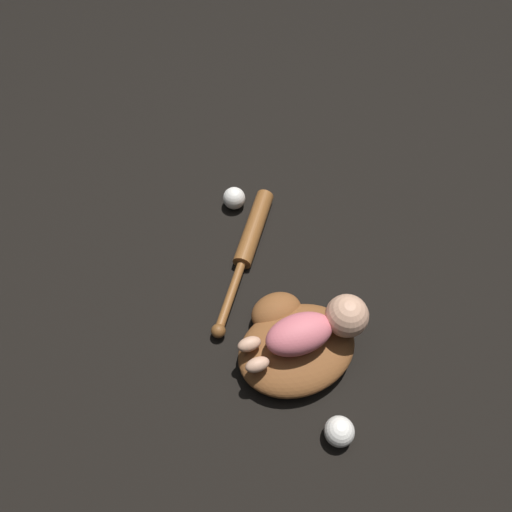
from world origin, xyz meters
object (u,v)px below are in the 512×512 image
object	(u,v)px
baseball_bat	(249,242)
baseball	(234,198)
baseball_spare	(339,431)
baseball_glove	(293,343)
baby_figure	(317,327)

from	to	relation	value
baseball_bat	baseball	world-z (taller)	baseball
baseball_bat	baseball	size ratio (longest dim) A/B	6.32
baseball_bat	baseball_spare	size ratio (longest dim) A/B	6.20
baseball_glove	baby_figure	size ratio (longest dim) A/B	1.13
baseball_bat	baby_figure	bearing A→B (deg)	-105.27
baseball_glove	baby_figure	distance (m)	0.11
baseball_glove	baseball	distance (m)	0.54
baby_figure	baseball	bearing A→B (deg)	71.51
baby_figure	baseball_bat	bearing A→B (deg)	74.73
baseball_glove	baseball_spare	distance (m)	0.25
baseball_glove	baseball_spare	world-z (taller)	baseball_glove
baseball_bat	baseball	xyz separation A→B (m)	(0.08, 0.16, 0.01)
baseball_spare	baby_figure	bearing A→B (deg)	59.92
baseball_glove	baseball_bat	size ratio (longest dim) A/B	0.82
baby_figure	baseball	size ratio (longest dim) A/B	4.59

